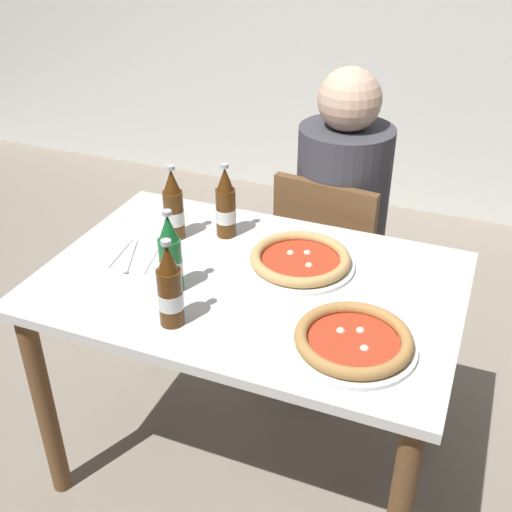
{
  "coord_description": "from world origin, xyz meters",
  "views": [
    {
      "loc": [
        0.59,
        -1.41,
        1.75
      ],
      "look_at": [
        0.0,
        0.05,
        0.8
      ],
      "focal_mm": 44.35,
      "sensor_mm": 36.0,
      "label": 1
    }
  ],
  "objects_px": {
    "beer_bottle_extra": "(170,289)",
    "napkin_with_cutlery": "(125,256)",
    "beer_bottle_right": "(170,257)",
    "pizza_marinara_far": "(353,341)",
    "beer_bottle_left": "(226,206)",
    "diner_seated": "(339,233)",
    "chair_behind_table": "(332,261)",
    "pizza_margherita_near": "(300,260)",
    "beer_bottle_center": "(173,208)",
    "dining_table_main": "(250,311)"
  },
  "relations": [
    {
      "from": "diner_seated",
      "to": "beer_bottle_right",
      "type": "height_order",
      "value": "diner_seated"
    },
    {
      "from": "dining_table_main",
      "to": "napkin_with_cutlery",
      "type": "bearing_deg",
      "value": -176.43
    },
    {
      "from": "beer_bottle_left",
      "to": "beer_bottle_right",
      "type": "xyz_separation_m",
      "value": [
        -0.01,
        -0.34,
        0.0
      ]
    },
    {
      "from": "beer_bottle_extra",
      "to": "pizza_marinara_far",
      "type": "bearing_deg",
      "value": 9.37
    },
    {
      "from": "pizza_marinara_far",
      "to": "beer_bottle_right",
      "type": "relative_size",
      "value": 1.29
    },
    {
      "from": "diner_seated",
      "to": "napkin_with_cutlery",
      "type": "bearing_deg",
      "value": -126.07
    },
    {
      "from": "dining_table_main",
      "to": "chair_behind_table",
      "type": "relative_size",
      "value": 1.41
    },
    {
      "from": "beer_bottle_left",
      "to": "beer_bottle_extra",
      "type": "distance_m",
      "value": 0.49
    },
    {
      "from": "pizza_marinara_far",
      "to": "beer_bottle_left",
      "type": "xyz_separation_m",
      "value": [
        -0.52,
        0.41,
        0.08
      ]
    },
    {
      "from": "diner_seated",
      "to": "beer_bottle_left",
      "type": "xyz_separation_m",
      "value": [
        -0.27,
        -0.44,
        0.27
      ]
    },
    {
      "from": "beer_bottle_left",
      "to": "dining_table_main",
      "type": "bearing_deg",
      "value": -51.75
    },
    {
      "from": "chair_behind_table",
      "to": "pizza_margherita_near",
      "type": "distance_m",
      "value": 0.57
    },
    {
      "from": "dining_table_main",
      "to": "beer_bottle_right",
      "type": "height_order",
      "value": "beer_bottle_right"
    },
    {
      "from": "pizza_marinara_far",
      "to": "beer_bottle_left",
      "type": "relative_size",
      "value": 1.29
    },
    {
      "from": "dining_table_main",
      "to": "diner_seated",
      "type": "height_order",
      "value": "diner_seated"
    },
    {
      "from": "chair_behind_table",
      "to": "diner_seated",
      "type": "xyz_separation_m",
      "value": [
        0.01,
        0.05,
        0.1
      ]
    },
    {
      "from": "pizza_marinara_far",
      "to": "napkin_with_cutlery",
      "type": "bearing_deg",
      "value": 167.76
    },
    {
      "from": "diner_seated",
      "to": "beer_bottle_right",
      "type": "xyz_separation_m",
      "value": [
        -0.28,
        -0.79,
        0.27
      ]
    },
    {
      "from": "dining_table_main",
      "to": "napkin_with_cutlery",
      "type": "distance_m",
      "value": 0.42
    },
    {
      "from": "chair_behind_table",
      "to": "napkin_with_cutlery",
      "type": "height_order",
      "value": "chair_behind_table"
    },
    {
      "from": "beer_bottle_center",
      "to": "beer_bottle_right",
      "type": "distance_m",
      "value": 0.3
    },
    {
      "from": "diner_seated",
      "to": "beer_bottle_extra",
      "type": "xyz_separation_m",
      "value": [
        -0.2,
        -0.93,
        0.27
      ]
    },
    {
      "from": "dining_table_main",
      "to": "beer_bottle_left",
      "type": "bearing_deg",
      "value": 128.25
    },
    {
      "from": "pizza_margherita_near",
      "to": "beer_bottle_left",
      "type": "height_order",
      "value": "beer_bottle_left"
    },
    {
      "from": "pizza_margherita_near",
      "to": "beer_bottle_center",
      "type": "height_order",
      "value": "beer_bottle_center"
    },
    {
      "from": "diner_seated",
      "to": "beer_bottle_right",
      "type": "bearing_deg",
      "value": -109.51
    },
    {
      "from": "beer_bottle_right",
      "to": "beer_bottle_extra",
      "type": "bearing_deg",
      "value": -61.91
    },
    {
      "from": "beer_bottle_left",
      "to": "napkin_with_cutlery",
      "type": "xyz_separation_m",
      "value": [
        -0.23,
        -0.24,
        -0.1
      ]
    },
    {
      "from": "beer_bottle_left",
      "to": "beer_bottle_extra",
      "type": "bearing_deg",
      "value": -82.6
    },
    {
      "from": "beer_bottle_extra",
      "to": "diner_seated",
      "type": "bearing_deg",
      "value": 77.52
    },
    {
      "from": "pizza_marinara_far",
      "to": "beer_bottle_right",
      "type": "distance_m",
      "value": 0.55
    },
    {
      "from": "dining_table_main",
      "to": "pizza_margherita_near",
      "type": "bearing_deg",
      "value": 47.44
    },
    {
      "from": "chair_behind_table",
      "to": "beer_bottle_left",
      "type": "distance_m",
      "value": 0.6
    },
    {
      "from": "chair_behind_table",
      "to": "pizza_margherita_near",
      "type": "bearing_deg",
      "value": 100.04
    },
    {
      "from": "pizza_margherita_near",
      "to": "napkin_with_cutlery",
      "type": "distance_m",
      "value": 0.54
    },
    {
      "from": "diner_seated",
      "to": "beer_bottle_center",
      "type": "bearing_deg",
      "value": -128.61
    },
    {
      "from": "beer_bottle_extra",
      "to": "chair_behind_table",
      "type": "bearing_deg",
      "value": 77.39
    },
    {
      "from": "diner_seated",
      "to": "pizza_marinara_far",
      "type": "bearing_deg",
      "value": -73.15
    },
    {
      "from": "beer_bottle_center",
      "to": "beer_bottle_right",
      "type": "bearing_deg",
      "value": -63.29
    },
    {
      "from": "beer_bottle_extra",
      "to": "napkin_with_cutlery",
      "type": "height_order",
      "value": "beer_bottle_extra"
    },
    {
      "from": "pizza_marinara_far",
      "to": "beer_bottle_right",
      "type": "xyz_separation_m",
      "value": [
        -0.54,
        0.06,
        0.08
      ]
    },
    {
      "from": "chair_behind_table",
      "to": "beer_bottle_right",
      "type": "xyz_separation_m",
      "value": [
        -0.27,
        -0.74,
        0.37
      ]
    },
    {
      "from": "dining_table_main",
      "to": "napkin_with_cutlery",
      "type": "xyz_separation_m",
      "value": [
        -0.4,
        -0.03,
        0.12
      ]
    },
    {
      "from": "diner_seated",
      "to": "napkin_with_cutlery",
      "type": "xyz_separation_m",
      "value": [
        -0.5,
        -0.69,
        0.17
      ]
    },
    {
      "from": "chair_behind_table",
      "to": "beer_bottle_center",
      "type": "relative_size",
      "value": 3.44
    },
    {
      "from": "beer_bottle_center",
      "to": "beer_bottle_extra",
      "type": "height_order",
      "value": "same"
    },
    {
      "from": "dining_table_main",
      "to": "beer_bottle_left",
      "type": "relative_size",
      "value": 4.86
    },
    {
      "from": "diner_seated",
      "to": "beer_bottle_center",
      "type": "height_order",
      "value": "diner_seated"
    },
    {
      "from": "beer_bottle_right",
      "to": "napkin_with_cutlery",
      "type": "distance_m",
      "value": 0.26
    },
    {
      "from": "beer_bottle_center",
      "to": "beer_bottle_right",
      "type": "height_order",
      "value": "same"
    }
  ]
}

